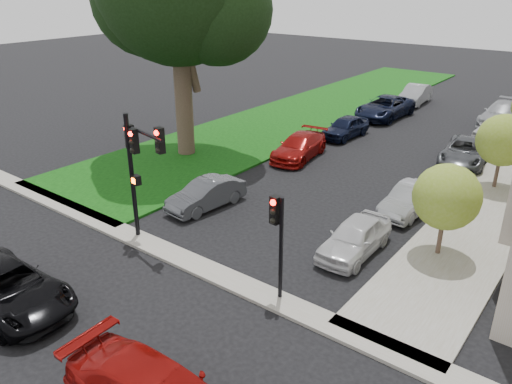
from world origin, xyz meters
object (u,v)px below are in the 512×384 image
Objects in this scene: car_parked_0 at (355,237)px; car_parked_2 at (466,151)px; traffic_signal_secondary at (278,229)px; car_parked_1 at (410,200)px; traffic_signal_main at (137,157)px; car_parked_5 at (206,194)px; car_parked_3 at (494,128)px; car_parked_4 at (502,114)px; small_tree_b at (503,140)px; car_parked_9 at (415,95)px; car_parked_6 at (299,147)px; car_parked_8 at (385,107)px; car_cross_near at (6,288)px; car_parked_7 at (345,127)px; small_tree_a at (447,197)px.

car_parked_0 is 12.68m from car_parked_2.
traffic_signal_secondary is 9.02m from car_parked_1.
car_parked_5 is (-0.13, 3.70, -2.84)m from traffic_signal_main.
car_parked_4 is (-0.39, 3.72, 0.10)m from car_parked_3.
car_parked_1 is 0.72× the size of car_parked_4.
car_parked_3 is at bearing 72.29° from traffic_signal_main.
car_parked_5 is (-9.73, -10.21, -1.84)m from small_tree_b.
traffic_signal_main is at bearing -93.80° from car_parked_9.
small_tree_b is 0.70× the size of car_parked_4.
car_parked_3 is 13.42m from car_parked_6.
car_parked_8 is (-7.41, 19.14, 0.12)m from car_parked_0.
traffic_signal_main is 18.50m from car_parked_2.
car_cross_near is 29.29m from car_parked_3.
traffic_signal_main is 17.32m from car_parked_7.
car_parked_9 reaches higher than car_parked_2.
traffic_signal_main is 6.20m from car_cross_near.
car_parked_6 is at bearing 0.22° from car_cross_near.
car_parked_8 is at bearing -0.64° from car_cross_near.
car_parked_0 is at bearing -89.74° from car_parked_1.
car_parked_8 is at bearing -95.24° from car_parked_9.
car_parked_2 is at bearing -84.32° from car_parked_3.
traffic_signal_secondary is 22.95m from car_parked_3.
car_parked_9 is (-7.32, 24.89, 0.08)m from car_parked_0.
traffic_signal_secondary is at bearing -92.18° from car_parked_1.
car_parked_4 reaches higher than car_parked_6.
small_tree_b is at bearing -27.64° from car_cross_near.
small_tree_a is 14.98m from car_cross_near.
car_parked_0 is 1.02× the size of car_parked_1.
car_parked_5 is at bearing -167.69° from small_tree_a.
small_tree_b is at bearing -15.09° from car_parked_7.
small_tree_b is 14.22m from car_parked_5.
car_parked_6 is (-7.81, 3.15, 0.05)m from car_parked_1.
traffic_signal_secondary is 0.93× the size of car_parked_5.
car_cross_near is (-9.60, -19.46, -1.77)m from small_tree_b.
traffic_signal_main is 12.22m from car_parked_6.
car_parked_3 is (-0.03, 6.06, -0.02)m from car_parked_2.
traffic_signal_main reaches higher than car_parked_6.
car_parked_8 is (-7.70, 14.49, 0.15)m from car_parked_1.
car_parked_4 is at bearing 88.93° from traffic_signal_secondary.
car_parked_3 is (-0.04, 14.09, 0.03)m from car_parked_1.
car_parked_8 is at bearing 136.97° from small_tree_b.
small_tree_b is 9.38m from car_parked_3.
small_tree_a reaches higher than car_parked_4.
car_parked_6 is at bearing -88.54° from car_parked_8.
traffic_signal_main is (-9.60, -13.91, 1.00)m from small_tree_b.
car_parked_7 is (0.16, 5.21, 0.01)m from car_parked_6.
car_parked_0 is at bearing -37.51° from car_cross_near.
car_parked_0 is 7.18m from car_parked_5.
traffic_signal_main is 23.38m from car_parked_8.
car_parked_4 is at bearing -13.51° from car_cross_near.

